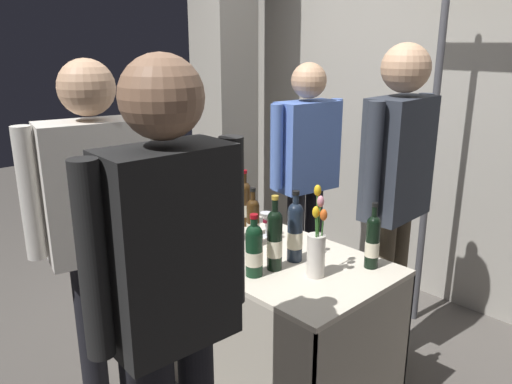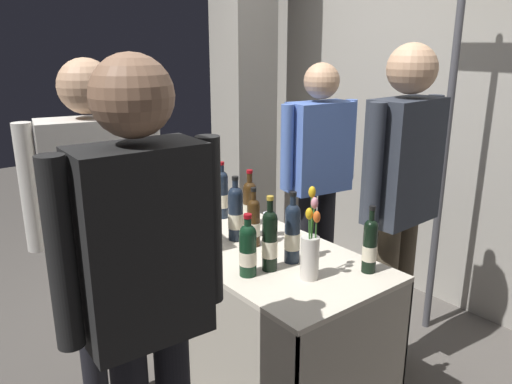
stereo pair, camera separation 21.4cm
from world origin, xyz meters
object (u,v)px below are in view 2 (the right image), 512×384
Objects in this scene: featured_wine_bottle at (248,249)px; wine_glass_near_vendor at (269,220)px; concrete_pillar at (243,63)px; flower_vase at (310,250)px; tasting_table at (256,290)px; display_bottle_0 at (270,240)px; booth_signpost at (450,106)px; vendor_presenter at (402,185)px; taster_foreground_right at (145,283)px.

wine_glass_near_vendor is at bearing 128.92° from featured_wine_bottle.
flower_vase is (1.81, -1.00, -0.71)m from concrete_pillar.
tasting_table is 4.81× the size of featured_wine_bottle.
display_bottle_0 is (0.24, -0.11, 0.39)m from tasting_table.
featured_wine_bottle is 0.70× the size of flower_vase.
booth_signpost is (0.07, 1.40, 0.53)m from featured_wine_bottle.
concrete_pillar is 7.70× the size of flower_vase.
wine_glass_near_vendor is (1.32, -0.83, -0.75)m from concrete_pillar.
flower_vase is (0.18, 0.08, -0.01)m from display_bottle_0.
featured_wine_bottle is 0.16× the size of vendor_presenter.
booth_signpost reaches higher than display_bottle_0.
featured_wine_bottle is 0.74m from taster_foreground_right.
wine_glass_near_vendor is at bearing 117.94° from tasting_table.
taster_foreground_right is at bearing -68.28° from display_bottle_0.
featured_wine_bottle is at bearing -92.97° from booth_signpost.
vendor_presenter reaches higher than featured_wine_bottle.
featured_wine_bottle is 0.12m from display_bottle_0.
vendor_presenter is at bearing 78.06° from featured_wine_bottle.
featured_wine_bottle is 1.50m from booth_signpost.
wine_glass_near_vendor is (-0.32, 0.26, -0.05)m from display_bottle_0.
display_bottle_0 is 0.85× the size of flower_vase.
featured_wine_bottle is at bearing 29.44° from taster_foreground_right.
booth_signpost is (-0.25, 2.05, 0.37)m from taster_foreground_right.
wine_glass_near_vendor is 0.53m from flower_vase.
display_bottle_0 is (1.63, -1.08, -0.70)m from concrete_pillar.
tasting_table is 3.92× the size of display_bottle_0.
taster_foreground_right reaches higher than wine_glass_near_vendor.
tasting_table is 0.79× the size of vendor_presenter.
taster_foreground_right is (0.30, -0.76, 0.14)m from display_bottle_0.
booth_signpost reaches higher than featured_wine_bottle.
vendor_presenter is 0.74× the size of booth_signpost.
booth_signpost is at bearing 76.13° from tasting_table.
concrete_pillar reaches higher than booth_signpost.
vendor_presenter is at bearing 57.79° from tasting_table.
concrete_pillar is at bearing 143.47° from featured_wine_bottle.
featured_wine_bottle is 0.89m from vendor_presenter.
featured_wine_bottle is (1.62, -1.20, -0.72)m from concrete_pillar.
tasting_table is at bearing 155.66° from display_bottle_0.
flower_vase is 1.32m from booth_signpost.
taster_foreground_right is (1.94, -1.85, -0.55)m from concrete_pillar.
concrete_pillar reaches higher than display_bottle_0.
featured_wine_bottle is 0.48m from wine_glass_near_vendor.
display_bottle_0 is at bearing -33.57° from concrete_pillar.
featured_wine_bottle is at bearing -13.99° from vendor_presenter.
vendor_presenter is 1.51m from taster_foreground_right.
display_bottle_0 is at bearing 80.74° from featured_wine_bottle.
featured_wine_bottle is at bearing -135.16° from flower_vase.
flower_vase is 0.24× the size of vendor_presenter.
concrete_pillar is at bearing -102.89° from vendor_presenter.
wine_glass_near_vendor is 0.08× the size of taster_foreground_right.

